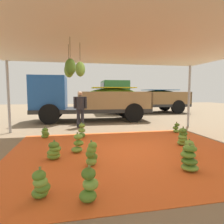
# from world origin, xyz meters

# --- Properties ---
(ground_plane) EXTENTS (40.00, 40.00, 0.00)m
(ground_plane) POSITION_xyz_m (0.00, 3.00, 0.00)
(ground_plane) COLOR #7F6B51
(tarp_orange) EXTENTS (6.12, 5.09, 0.01)m
(tarp_orange) POSITION_xyz_m (0.00, 0.00, 0.01)
(tarp_orange) COLOR #E05B23
(tarp_orange) RESTS_ON ground
(tent_canopy) EXTENTS (8.00, 7.00, 2.82)m
(tent_canopy) POSITION_xyz_m (-0.02, -0.08, 2.73)
(tent_canopy) COLOR #9EA0A5
(tent_canopy) RESTS_ON ground
(banana_bunch_0) EXTENTS (0.36, 0.39, 0.56)m
(banana_bunch_0) POSITION_xyz_m (1.71, 0.29, 0.25)
(banana_bunch_0) COLOR #6B9E38
(banana_bunch_0) RESTS_ON tarp_orange
(banana_bunch_1) EXTENTS (0.30, 0.28, 0.53)m
(banana_bunch_1) POSITION_xyz_m (-1.22, -2.16, 0.24)
(banana_bunch_1) COLOR #518428
(banana_bunch_1) RESTS_ON tarp_orange
(banana_bunch_2) EXTENTS (0.36, 0.38, 0.41)m
(banana_bunch_2) POSITION_xyz_m (-2.35, 2.07, 0.18)
(banana_bunch_2) COLOR #60932D
(banana_bunch_2) RESTS_ON tarp_orange
(banana_bunch_3) EXTENTS (0.37, 0.38, 0.53)m
(banana_bunch_3) POSITION_xyz_m (-1.13, 1.92, 0.23)
(banana_bunch_3) COLOR #477523
(banana_bunch_3) RESTS_ON tarp_orange
(banana_bunch_4) EXTENTS (0.43, 0.41, 0.46)m
(banana_bunch_4) POSITION_xyz_m (-1.86, -0.22, 0.20)
(banana_bunch_4) COLOR #60932D
(banana_bunch_4) RESTS_ON tarp_orange
(banana_bunch_5) EXTENTS (0.38, 0.36, 0.52)m
(banana_bunch_5) POSITION_xyz_m (-1.31, 0.24, 0.23)
(banana_bunch_5) COLOR #75A83D
(banana_bunch_5) RESTS_ON tarp_orange
(banana_bunch_6) EXTENTS (0.33, 0.34, 0.54)m
(banana_bunch_6) POSITION_xyz_m (-1.05, -0.77, 0.25)
(banana_bunch_6) COLOR #75A83D
(banana_bunch_6) RESTS_ON tarp_orange
(banana_bunch_7) EXTENTS (0.37, 0.34, 0.45)m
(banana_bunch_7) POSITION_xyz_m (1.28, -0.69, 0.21)
(banana_bunch_7) COLOR #6B9E38
(banana_bunch_7) RESTS_ON tarp_orange
(banana_bunch_8) EXTENTS (0.31, 0.33, 0.42)m
(banana_bunch_8) POSITION_xyz_m (2.50, 2.04, 0.18)
(banana_bunch_8) COLOR #6B9E38
(banana_bunch_8) RESTS_ON tarp_orange
(banana_bunch_9) EXTENTS (0.45, 0.46, 0.56)m
(banana_bunch_9) POSITION_xyz_m (0.82, -1.42, 0.24)
(banana_bunch_9) COLOR #6B9E38
(banana_bunch_9) RESTS_ON tarp_orange
(banana_bunch_11) EXTENTS (0.34, 0.34, 0.48)m
(banana_bunch_11) POSITION_xyz_m (-1.90, -1.95, 0.21)
(banana_bunch_11) COLOR #518428
(banana_bunch_11) RESTS_ON tarp_orange
(cargo_truck_main) EXTENTS (6.34, 2.53, 2.40)m
(cargo_truck_main) POSITION_xyz_m (-0.60, 6.11, 1.21)
(cargo_truck_main) COLOR #2D2D2D
(cargo_truck_main) RESTS_ON ground
(cargo_truck_far) EXTENTS (6.56, 2.67, 2.40)m
(cargo_truck_far) POSITION_xyz_m (3.73, 9.56, 1.20)
(cargo_truck_far) COLOR #2D2D2D
(cargo_truck_far) RESTS_ON ground
(worker_0) EXTENTS (0.59, 0.36, 1.60)m
(worker_0) POSITION_xyz_m (-1.08, 4.01, 0.94)
(worker_0) COLOR #26262D
(worker_0) RESTS_ON ground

